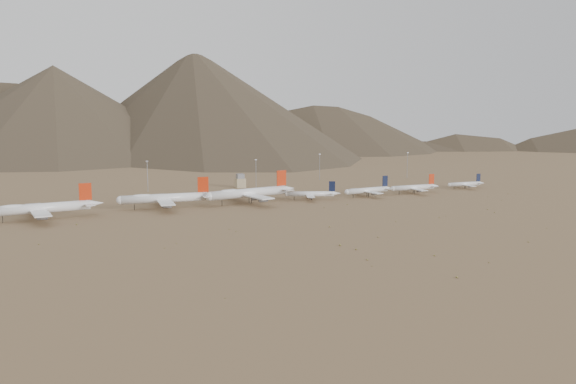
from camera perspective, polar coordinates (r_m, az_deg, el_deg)
name	(u,v)px	position (r m, az deg, el deg)	size (l,w,h in m)	color
ground	(252,211)	(368.58, -3.70, -1.99)	(3000.00, 3000.00, 0.00)	#8D6C49
mountain_ridge	(113,73)	(1252.67, -17.33, 11.49)	(4400.00, 1000.00, 300.00)	brown
widebody_west	(40,208)	(369.36, -23.87, -1.51)	(69.35, 53.93, 20.68)	white
widebody_centre	(165,198)	(388.35, -12.37, -0.60)	(68.83, 52.87, 20.43)	white
widebody_east	(249,193)	(402.47, -3.98, -0.06)	(73.08, 57.39, 22.02)	white
narrowbody_a	(312,194)	(417.90, 2.44, -0.19)	(40.17, 30.03, 13.87)	white
narrowbody_b	(368,190)	(438.81, 8.16, 0.19)	(46.19, 33.59, 15.31)	white
narrowbody_c	(415,187)	(462.94, 12.73, 0.46)	(45.69, 32.55, 15.08)	white
narrowbody_d	(465,184)	(505.25, 17.59, 0.79)	(37.48, 26.80, 12.36)	white
control_tower	(240,181)	(489.98, -4.87, 1.07)	(8.00, 8.00, 12.00)	tan
mast_west	(147,175)	(473.93, -14.09, 1.72)	(2.00, 0.60, 25.70)	gray
mast_centre	(256,173)	(476.13, -3.28, 1.97)	(2.00, 0.60, 25.70)	gray
mast_east	(320,166)	(542.33, 3.24, 2.69)	(2.00, 0.60, 25.70)	gray
mast_far_east	(407,164)	(574.52, 12.03, 2.82)	(2.00, 0.60, 25.70)	gray
desert_scrub	(346,233)	(300.53, 5.91, -4.21)	(420.37, 175.54, 0.94)	olive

